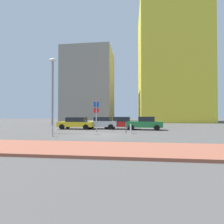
{
  "coord_description": "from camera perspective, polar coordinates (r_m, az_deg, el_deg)",
  "views": [
    {
      "loc": [
        3.12,
        -15.04,
        1.79
      ],
      "look_at": [
        1.07,
        2.35,
        2.08
      ],
      "focal_mm": 27.04,
      "sensor_mm": 36.0,
      "label": 1
    }
  ],
  "objects": [
    {
      "name": "sidewalk_brick",
      "position": [
        9.14,
        -13.64,
        -11.75
      ],
      "size": [
        40.0,
        3.61,
        0.14
      ],
      "primitive_type": "cube",
      "color": "#93513D",
      "rests_on": "ground"
    },
    {
      "name": "parking_sign_post",
      "position": [
        17.55,
        -5.32,
        -0.27
      ],
      "size": [
        0.6,
        0.13,
        3.16
      ],
      "color": "gray",
      "rests_on": "ground"
    },
    {
      "name": "building_colorful_midrise",
      "position": [
        48.45,
        18.92,
        14.96
      ],
      "size": [
        15.75,
        16.39,
        30.05
      ],
      "primitive_type": "cube",
      "color": "gold",
      "rests_on": "ground"
    },
    {
      "name": "parked_car_yellow",
      "position": [
        21.57,
        -11.92,
        -3.62
      ],
      "size": [
        4.44,
        2.14,
        1.48
      ],
      "color": "gold",
      "rests_on": "ground"
    },
    {
      "name": "building_under_construction",
      "position": [
        49.15,
        -7.7,
        8.6
      ],
      "size": [
        13.16,
        12.03,
        19.85
      ],
      "primitive_type": "cube",
      "color": "gray",
      "rests_on": "ground"
    },
    {
      "name": "parked_car_red",
      "position": [
        21.15,
        2.73,
        -3.66
      ],
      "size": [
        4.15,
        2.13,
        1.53
      ],
      "color": "red",
      "rests_on": "ground"
    },
    {
      "name": "traffic_bollard_mid",
      "position": [
        14.67,
        -19.56,
        -6.15
      ],
      "size": [
        0.15,
        0.15,
        0.88
      ],
      "primitive_type": "cylinder",
      "color": "#B7B7BC",
      "rests_on": "ground"
    },
    {
      "name": "parked_car_green",
      "position": [
        20.42,
        10.89,
        -3.72
      ],
      "size": [
        4.33,
        2.21,
        1.57
      ],
      "color": "#237238",
      "rests_on": "ground"
    },
    {
      "name": "ground_plane",
      "position": [
        15.46,
        -5.0,
        -7.58
      ],
      "size": [
        120.0,
        120.0,
        0.0
      ],
      "primitive_type": "plane",
      "color": "#4C4947"
    },
    {
      "name": "parking_meter",
      "position": [
        16.52,
        4.74,
        -4.01
      ],
      "size": [
        0.18,
        0.14,
        1.39
      ],
      "color": "#4C4C51",
      "rests_on": "ground"
    },
    {
      "name": "parked_car_silver",
      "position": [
        21.43,
        -3.59,
        -3.63
      ],
      "size": [
        4.29,
        2.21,
        1.5
      ],
      "color": "#B7BABF",
      "rests_on": "ground"
    },
    {
      "name": "traffic_bollard_near",
      "position": [
        16.13,
        6.36,
        -5.66
      ],
      "size": [
        0.15,
        0.15,
        0.92
      ],
      "primitive_type": "cylinder",
      "color": "#B7B7BC",
      "rests_on": "ground"
    },
    {
      "name": "street_lamp",
      "position": [
        17.18,
        -19.47,
        7.25
      ],
      "size": [
        0.7,
        0.36,
        7.19
      ],
      "color": "gray",
      "rests_on": "ground"
    }
  ]
}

